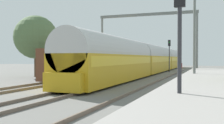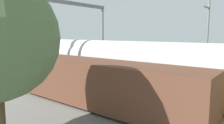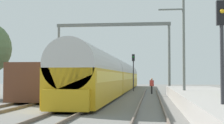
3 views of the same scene
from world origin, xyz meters
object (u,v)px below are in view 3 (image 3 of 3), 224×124
Objects in this scene: freight_car at (52,81)px; railway_signal_near at (222,46)px; passenger_train at (117,76)px; railway_signal_far at (133,67)px; person_crossing at (152,84)px; catenary_gantry at (113,43)px.

freight_car is 18.86m from railway_signal_near.
passenger_train is 3.78× the size of freight_car.
railway_signal_far is at bearing 98.99° from railway_signal_near.
passenger_train is at bearing -128.14° from railway_signal_far.
railway_signal_near is 31.22m from railway_signal_far.
person_crossing is at bearing 45.55° from freight_car.
passenger_train is 13.80m from freight_car.
passenger_train reaches higher than freight_car.
railway_signal_near reaches higher than freight_car.
person_crossing is 6.30m from catenary_gantry.
railway_signal_near is at bearing -74.26° from catenary_gantry.
catenary_gantry is (4.19, 8.87, 4.18)m from freight_car.
passenger_train is at bearing 72.33° from freight_car.
railway_signal_far is (-4.88, 30.83, 0.08)m from railway_signal_near.
railway_signal_near reaches higher than person_crossing.
person_crossing is 7.63m from railway_signal_far.
railway_signal_near is at bearing -81.01° from railway_signal_far.
freight_car reaches higher than person_crossing.
railway_signal_far is at bearing 74.06° from catenary_gantry.
catenary_gantry is (-6.80, 24.12, 2.64)m from railway_signal_near.
catenary_gantry reaches higher than railway_signal_near.
passenger_train is 10.52× the size of railway_signal_near.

